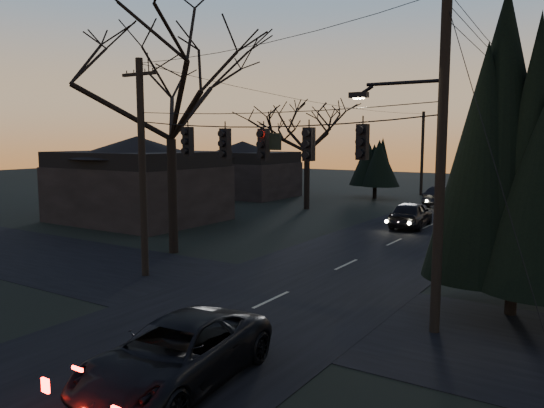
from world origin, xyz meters
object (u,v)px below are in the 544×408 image
Objects in this scene: utility_pole_right at (434,332)px; bare_tree_left at (170,92)px; utility_pole_far_l at (421,195)px; sedan_oncoming_b at (446,196)px; evergreen_right at (519,155)px; suv_near at (176,354)px; utility_pole_far_r at (544,214)px; utility_pole_left at (146,276)px; sedan_oncoming_a at (411,215)px.

bare_tree_left is at bearing 164.29° from utility_pole_right.
utility_pole_far_l is (-11.50, 36.00, 0.00)m from utility_pole_right.
utility_pole_far_l is at bearing -48.56° from sedan_oncoming_b.
evergreen_right is 1.68× the size of suv_near.
utility_pole_far_r is 1.64× the size of suv_near.
utility_pole_left is 0.78× the size of bare_tree_left.
suv_near is at bearing 91.54° from sedan_oncoming_a.
utility_pole_left is 29.00m from sedan_oncoming_b.
evergreen_right is (1.56, -25.19, 4.95)m from utility_pole_far_r.
utility_pole_far_r is 12.63m from sedan_oncoming_a.
sedan_oncoming_a is (-6.30, 17.08, 0.80)m from utility_pole_right.
utility_pole_far_r is 7.30m from sedan_oncoming_b.
suv_near is at bearing -120.63° from evergreen_right.
bare_tree_left is (-2.05, -32.19, 7.60)m from utility_pole_far_l.
utility_pole_left is at bearing 68.72° from sedan_oncoming_a.
sedan_oncoming_b is at bearing 90.01° from suv_near.
utility_pole_far_l is at bearing -78.97° from sedan_oncoming_a.
utility_pole_far_r is at bearing 67.67° from utility_pole_left.
suv_near is (7.62, -6.38, 0.72)m from utility_pole_left.
utility_pole_left reaches higher than sedan_oncoming_a.
evergreen_right reaches higher than sedan_oncoming_b.
utility_pole_left is at bearing 92.67° from sedan_oncoming_b.
utility_pole_left is 8.74m from bare_tree_left.
utility_pole_left reaches higher than sedan_oncoming_b.
bare_tree_left reaches higher than utility_pole_far_r.
utility_pole_far_l is (0.00, 36.00, 0.00)m from utility_pole_left.
sedan_oncoming_a is at bearing 110.25° from utility_pole_right.
utility_pole_left is at bearing 180.00° from utility_pole_right.
utility_pole_far_l reaches higher than sedan_oncoming_a.
utility_pole_left reaches higher than utility_pole_far_l.
suv_near is (7.62, -42.38, 0.72)m from utility_pole_far_l.
utility_pole_far_l is at bearing 145.18° from utility_pole_far_r.
evergreen_right is (13.06, -33.19, 4.95)m from utility_pole_far_l.
utility_pole_left is 14.25m from evergreen_right.
bare_tree_left is (-13.55, -24.19, 7.60)m from utility_pole_far_r.
utility_pole_far_r is at bearing 90.00° from utility_pole_right.
sedan_oncoming_a is (-2.42, 23.46, 0.08)m from suv_near.
utility_pole_right is at bearing -90.00° from utility_pole_far_r.
utility_pole_far_l is 1.69× the size of sedan_oncoming_a.
bare_tree_left reaches higher than evergreen_right.
suv_near is 23.58m from sedan_oncoming_a.
utility_pole_right is 1.15× the size of evergreen_right.
bare_tree_left is (-13.55, 3.81, 7.60)m from utility_pole_right.
utility_pole_far_r is at bearing -174.19° from sedan_oncoming_b.
sedan_oncoming_a reaches higher than sedan_oncoming_b.
sedan_oncoming_a is at bearing 90.45° from suv_near.
utility_pole_right is at bearing -15.71° from bare_tree_left.
evergreen_right is at bearing 119.92° from sedan_oncoming_b.
bare_tree_left is (-2.05, 3.81, 7.60)m from utility_pole_left.
suv_near is (-3.88, -34.38, 0.72)m from utility_pole_far_r.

